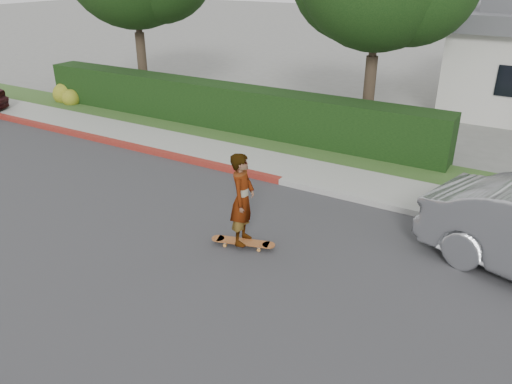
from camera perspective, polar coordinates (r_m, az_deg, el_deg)
ground at (r=10.26m, az=-13.20°, el=-5.86°), size 120.00×120.00×0.00m
road at (r=10.26m, az=-13.20°, el=-5.84°), size 60.00×8.00×0.01m
curb_far at (r=13.12m, az=-1.03°, el=2.16°), size 60.00×0.20×0.15m
curb_red_section at (r=16.15m, az=-16.38°, el=5.57°), size 12.00×0.21×0.15m
sidewalk_far at (r=13.84m, az=0.93°, el=3.34°), size 60.00×1.60×0.12m
planting_strip at (r=15.17m, az=3.95°, el=5.19°), size 60.00×1.60×0.10m
hedge at (r=16.93m, az=-4.23°, el=9.75°), size 15.00×1.00×1.50m
flowering_shrub at (r=21.42m, az=-20.83°, el=10.27°), size 1.40×1.00×0.90m
skateboard at (r=9.86m, az=-1.49°, el=-5.74°), size 1.31×0.61×0.12m
skateboarder at (r=9.42m, az=-1.55°, el=-0.82°), size 0.59×0.76×1.84m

